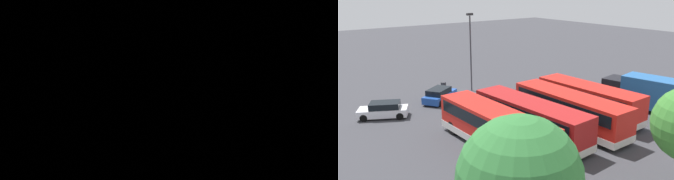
{
  "view_description": "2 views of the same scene",
  "coord_description": "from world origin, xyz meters",
  "views": [
    {
      "loc": [
        -1.56,
        30.92,
        5.3
      ],
      "look_at": [
        -1.15,
        4.11,
        1.6
      ],
      "focal_mm": 38.6,
      "sensor_mm": 36.0,
      "label": 1
    },
    {
      "loc": [
        19.24,
        31.5,
        11.51
      ],
      "look_at": [
        -1.93,
        3.21,
        1.25
      ],
      "focal_mm": 38.87,
      "sensor_mm": 36.0,
      "label": 2
    }
  ],
  "objects": [
    {
      "name": "car_small_green",
      "position": [
        3.45,
        -0.9,
        0.7
      ],
      "size": [
        4.44,
        3.81,
        1.43
      ],
      "color": "#1E479E",
      "rests_on": "ground"
    },
    {
      "name": "bus_single_deck_fourth",
      "position": [
        5.31,
        11.52,
        1.62
      ],
      "size": [
        2.87,
        11.23,
        2.95
      ],
      "color": "red",
      "rests_on": "ground"
    },
    {
      "name": "bus_single_deck_third",
      "position": [
        2.0,
        11.6,
        1.62
      ],
      "size": [
        3.25,
        10.81,
        2.95
      ],
      "color": "#A51919",
      "rests_on": "ground"
    },
    {
      "name": "bus_single_deck_near_end",
      "position": [
        -5.17,
        11.19,
        1.62
      ],
      "size": [
        3.03,
        10.28,
        2.95
      ],
      "color": "red",
      "rests_on": "ground"
    },
    {
      "name": "bus_single_deck_second",
      "position": [
        -1.89,
        12.0,
        1.62
      ],
      "size": [
        2.74,
        11.0,
        2.95
      ],
      "color": "red",
      "rests_on": "ground"
    },
    {
      "name": "lamp_post_tall",
      "position": [
        -1.28,
        -2.39,
        4.99
      ],
      "size": [
        0.7,
        0.3,
        8.6
      ],
      "color": "#38383D",
      "rests_on": "ground"
    },
    {
      "name": "tree_leftmost",
      "position": [
        0.18,
        22.78,
        4.22
      ],
      "size": [
        4.19,
        4.19,
        6.33
      ],
      "color": "#4C3823",
      "rests_on": "ground"
    },
    {
      "name": "car_hatchback_silver",
      "position": [
        9.6,
        0.28,
        0.7
      ],
      "size": [
        4.62,
        3.58,
        1.43
      ],
      "color": "silver",
      "rests_on": "ground"
    },
    {
      "name": "ground_plane",
      "position": [
        0.0,
        0.0,
        0.0
      ],
      "size": [
        140.0,
        140.0,
        0.0
      ],
      "primitive_type": "plane",
      "color": "#38383D"
    },
    {
      "name": "waste_bin_yellow",
      "position": [
        1.2,
        -4.41,
        0.47
      ],
      "size": [
        0.6,
        0.6,
        0.95
      ],
      "primitive_type": "cylinder",
      "color": "#333338",
      "rests_on": "ground"
    }
  ]
}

